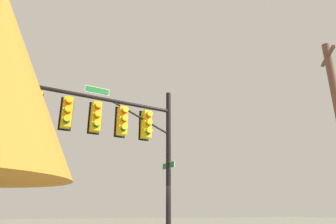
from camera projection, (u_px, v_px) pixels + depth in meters
signal_pole_assembly at (113, 127)px, 10.95m from camera, size 5.77×1.73×6.43m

